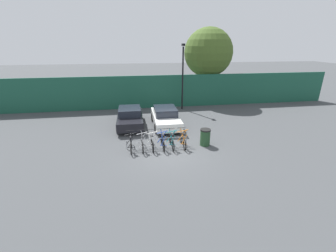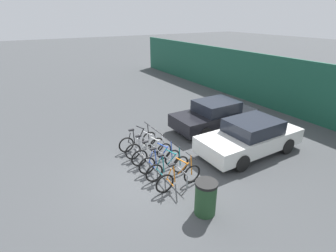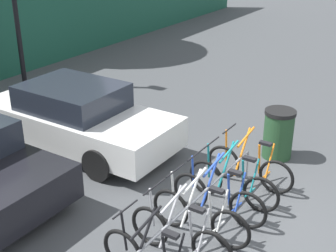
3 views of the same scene
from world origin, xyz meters
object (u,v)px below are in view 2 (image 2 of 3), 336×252
Objects in this scene: car_black at (214,115)px; bicycle_white at (152,153)px; bike_rack at (159,153)px; car_white at (250,137)px; bicycle_teal at (168,167)px; bicycle_black at (138,141)px; bicycle_orange at (179,177)px; trash_bin at (206,198)px; bicycle_silver at (145,147)px; bicycle_blue at (160,160)px.

bicycle_white is at bearing -72.62° from car_black.
car_black reaches higher than bicycle_white.
car_black reaches higher than bike_rack.
bike_rack is at bearing -106.01° from car_white.
bicycle_teal is (1.15, 0.00, 0.00)m from bicycle_white.
bicycle_black is 1.00× the size of bicycle_teal.
trash_bin is (1.38, -0.02, 0.14)m from bicycle_orange.
bicycle_silver and bicycle_blue have the same top height.
bicycle_silver and bicycle_orange have the same top height.
bicycle_teal is 3.77m from car_white.
car_white is (1.91, 3.75, 0.31)m from bicycle_silver.
bicycle_orange is 1.39m from trash_bin.
trash_bin is at bearing -42.49° from car_black.
bike_rack is 3.52× the size of trash_bin.
bike_rack is 0.87m from bicycle_teal.
car_black is at bearing 129.44° from bicycle_orange.
bicycle_orange reaches higher than trash_bin.
bicycle_black is 4.46m from trash_bin.
bicycle_blue is at bearing -25.28° from bike_rack.
bicycle_black and bicycle_orange have the same top height.
bicycle_orange is at bearing -5.51° from bike_rack.
bicycle_teal is 0.69m from bicycle_orange.
trash_bin is (1.89, -3.77, -0.17)m from car_white.
car_black is at bearing 101.06° from bicycle_silver.
bicycle_black is 4.12m from car_black.
car_black is (-1.59, 3.96, 0.21)m from bike_rack.
bicycle_blue is 1.00× the size of bicycle_teal.
trash_bin is at bearing -2.01° from bicycle_black.
bicycle_black is 1.66× the size of trash_bin.
bicycle_white is (-0.30, -0.15, -0.11)m from bike_rack.
car_black is 6.12m from trash_bin.
trash_bin is (3.80, -0.02, 0.14)m from bicycle_silver.
bicycle_black is 1.00× the size of bicycle_blue.
car_white reaches higher than bike_rack.
car_white is at bearing 116.63° from trash_bin.
bicycle_orange is at bearing 2.02° from bicycle_white.
bicycle_blue is 0.39× the size of car_white.
bicycle_blue and bicycle_orange have the same top height.
bicycle_orange is (0.69, 0.00, 0.00)m from bicycle_teal.
bicycle_teal reaches higher than trash_bin.
bike_rack is 1.55m from bicycle_orange.
bicycle_white is at bearing -177.82° from bicycle_orange.
bicycle_white is 1.00× the size of bicycle_blue.
car_black is 0.95× the size of car_white.
car_black reaches higher than trash_bin.
bicycle_teal is 0.41× the size of car_black.
trash_bin is at bearing 1.34° from bicycle_orange.
bike_rack is 2.12× the size of bicycle_silver.
bicycle_black is at bearing -178.74° from bicycle_silver.
bicycle_white and bicycle_blue have the same top height.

